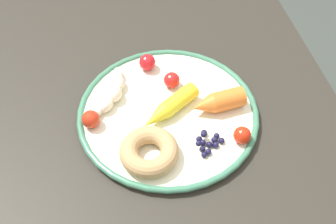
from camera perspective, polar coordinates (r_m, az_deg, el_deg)
The scene contains 11 objects.
dining_table at distance 0.86m, azimuth -0.83°, elevation -7.13°, with size 1.07×0.73×0.77m.
plate at distance 0.79m, azimuth 0.00°, elevation -0.13°, with size 0.35×0.35×0.02m.
banana at distance 0.80m, azimuth -7.95°, elevation 2.50°, with size 0.13×0.09×0.03m.
carrot_orange at distance 0.78m, azimuth 6.98°, elevation 1.38°, with size 0.05×0.11×0.04m.
carrot_yellow at distance 0.77m, azimuth 0.23°, elevation 0.68°, with size 0.10×0.13×0.03m.
donut at distance 0.71m, azimuth -2.66°, elevation -5.55°, with size 0.10×0.10×0.03m, color tan.
blueberry_pile at distance 0.74m, azimuth 5.63°, elevation -4.23°, with size 0.06×0.06×0.02m.
tomato_near at distance 0.74m, azimuth 10.34°, elevation -3.21°, with size 0.03×0.03×0.03m, color red.
tomato_mid at distance 0.76m, azimuth -10.76°, elevation -1.00°, with size 0.03×0.03×0.03m, color red.
tomato_far at distance 0.82m, azimuth 0.53°, elevation 4.49°, with size 0.03×0.03×0.03m, color red.
tomato_extra at distance 0.85m, azimuth -2.76°, elevation 6.99°, with size 0.03×0.03×0.03m, color red.
Camera 1 is at (-0.45, 0.07, 1.39)m, focal length 43.53 mm.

